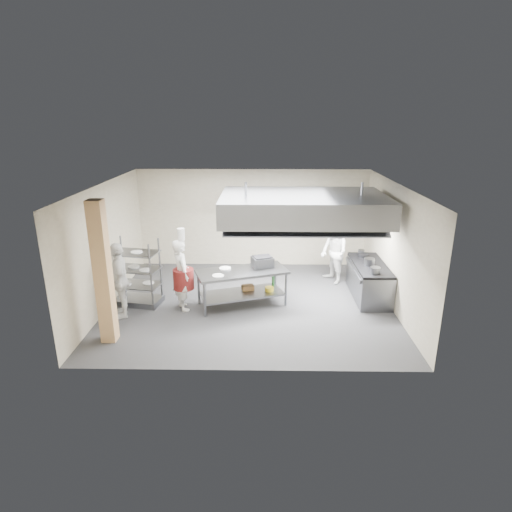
{
  "coord_description": "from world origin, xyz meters",
  "views": [
    {
      "loc": [
        0.32,
        -9.9,
        4.52
      ],
      "look_at": [
        0.15,
        0.2,
        1.19
      ],
      "focal_mm": 30.0,
      "sensor_mm": 36.0,
      "label": 1
    }
  ],
  "objects_px": {
    "chef_plating": "(120,280)",
    "griddle": "(262,262)",
    "pass_rack": "(137,272)",
    "cooking_range": "(369,281)",
    "chef_line": "(334,253)",
    "chef_head": "(182,275)",
    "island": "(242,288)",
    "stockpot": "(369,262)"
  },
  "relations": [
    {
      "from": "island",
      "to": "chef_line",
      "type": "distance_m",
      "value": 2.98
    },
    {
      "from": "chef_head",
      "to": "stockpot",
      "type": "bearing_deg",
      "value": -107.0
    },
    {
      "from": "cooking_range",
      "to": "chef_line",
      "type": "height_order",
      "value": "chef_line"
    },
    {
      "from": "griddle",
      "to": "cooking_range",
      "type": "bearing_deg",
      "value": -14.7
    },
    {
      "from": "chef_line",
      "to": "chef_head",
      "type": "bearing_deg",
      "value": -87.74
    },
    {
      "from": "island",
      "to": "stockpot",
      "type": "distance_m",
      "value": 3.29
    },
    {
      "from": "cooking_range",
      "to": "griddle",
      "type": "height_order",
      "value": "griddle"
    },
    {
      "from": "chef_head",
      "to": "chef_line",
      "type": "height_order",
      "value": "chef_head"
    },
    {
      "from": "pass_rack",
      "to": "chef_head",
      "type": "xyz_separation_m",
      "value": [
        1.17,
        -0.28,
        0.05
      ]
    },
    {
      "from": "chef_head",
      "to": "griddle",
      "type": "xyz_separation_m",
      "value": [
        1.94,
        0.56,
        0.15
      ]
    },
    {
      "from": "cooking_range",
      "to": "chef_line",
      "type": "distance_m",
      "value": 1.34
    },
    {
      "from": "chef_line",
      "to": "stockpot",
      "type": "xyz_separation_m",
      "value": [
        0.72,
        -1.11,
        0.12
      ]
    },
    {
      "from": "pass_rack",
      "to": "griddle",
      "type": "height_order",
      "value": "pass_rack"
    },
    {
      "from": "cooking_range",
      "to": "stockpot",
      "type": "distance_m",
      "value": 0.58
    },
    {
      "from": "griddle",
      "to": "chef_head",
      "type": "bearing_deg",
      "value": 175.96
    },
    {
      "from": "cooking_range",
      "to": "chef_head",
      "type": "xyz_separation_m",
      "value": [
        -4.71,
        -0.83,
        0.46
      ]
    },
    {
      "from": "island",
      "to": "chef_plating",
      "type": "distance_m",
      "value": 2.92
    },
    {
      "from": "pass_rack",
      "to": "cooking_range",
      "type": "height_order",
      "value": "pass_rack"
    },
    {
      "from": "chef_head",
      "to": "stockpot",
      "type": "distance_m",
      "value": 4.71
    },
    {
      "from": "chef_head",
      "to": "griddle",
      "type": "height_order",
      "value": "chef_head"
    },
    {
      "from": "island",
      "to": "stockpot",
      "type": "relative_size",
      "value": 8.25
    },
    {
      "from": "cooking_range",
      "to": "chef_plating",
      "type": "xyz_separation_m",
      "value": [
        -6.08,
        -1.23,
        0.48
      ]
    },
    {
      "from": "island",
      "to": "chef_plating",
      "type": "bearing_deg",
      "value": 174.04
    },
    {
      "from": "chef_head",
      "to": "stockpot",
      "type": "xyz_separation_m",
      "value": [
        4.65,
        0.72,
        0.11
      ]
    },
    {
      "from": "griddle",
      "to": "stockpot",
      "type": "xyz_separation_m",
      "value": [
        2.72,
        0.16,
        -0.04
      ]
    },
    {
      "from": "chef_head",
      "to": "stockpot",
      "type": "height_order",
      "value": "chef_head"
    },
    {
      "from": "cooking_range",
      "to": "chef_head",
      "type": "height_order",
      "value": "chef_head"
    },
    {
      "from": "cooking_range",
      "to": "stockpot",
      "type": "bearing_deg",
      "value": -117.32
    },
    {
      "from": "chef_line",
      "to": "stockpot",
      "type": "relative_size",
      "value": 6.56
    },
    {
      "from": "pass_rack",
      "to": "griddle",
      "type": "bearing_deg",
      "value": 15.95
    },
    {
      "from": "island",
      "to": "chef_head",
      "type": "relative_size",
      "value": 1.24
    },
    {
      "from": "chef_plating",
      "to": "griddle",
      "type": "relative_size",
      "value": 3.6
    },
    {
      "from": "griddle",
      "to": "island",
      "type": "bearing_deg",
      "value": -167.94
    },
    {
      "from": "chef_head",
      "to": "chef_plating",
      "type": "distance_m",
      "value": 1.43
    },
    {
      "from": "chef_head",
      "to": "griddle",
      "type": "distance_m",
      "value": 2.02
    },
    {
      "from": "stockpot",
      "to": "cooking_range",
      "type": "bearing_deg",
      "value": 62.68
    },
    {
      "from": "chef_head",
      "to": "chef_plating",
      "type": "relative_size",
      "value": 0.98
    },
    {
      "from": "island",
      "to": "pass_rack",
      "type": "relative_size",
      "value": 1.32
    },
    {
      "from": "pass_rack",
      "to": "chef_plating",
      "type": "distance_m",
      "value": 0.71
    },
    {
      "from": "chef_plating",
      "to": "stockpot",
      "type": "bearing_deg",
      "value": 82.17
    },
    {
      "from": "chef_line",
      "to": "chef_plating",
      "type": "distance_m",
      "value": 5.75
    },
    {
      "from": "pass_rack",
      "to": "chef_head",
      "type": "distance_m",
      "value": 1.21
    }
  ]
}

